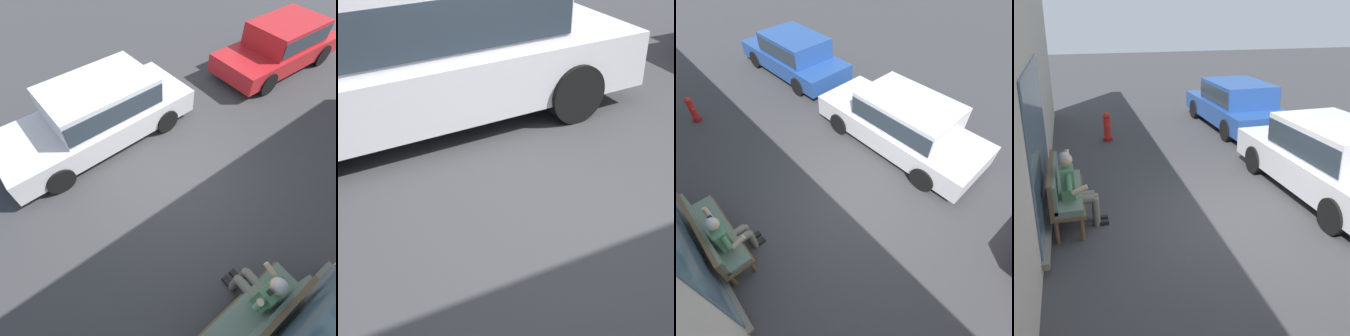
{
  "view_description": "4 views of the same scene",
  "coord_description": "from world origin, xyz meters",
  "views": [
    {
      "loc": [
        2.19,
        2.6,
        4.77
      ],
      "look_at": [
        0.47,
        0.36,
        1.16
      ],
      "focal_mm": 28.0,
      "sensor_mm": 36.0,
      "label": 1
    },
    {
      "loc": [
        2.03,
        2.6,
        2.43
      ],
      "look_at": [
        0.88,
        0.37,
        0.87
      ],
      "focal_mm": 55.0,
      "sensor_mm": 36.0,
      "label": 2
    },
    {
      "loc": [
        -2.57,
        2.6,
        5.04
      ],
      "look_at": [
        0.27,
        0.12,
        0.89
      ],
      "focal_mm": 28.0,
      "sensor_mm": 36.0,
      "label": 3
    },
    {
      "loc": [
        -6.15,
        2.6,
        3.52
      ],
      "look_at": [
        0.75,
        0.76,
        0.79
      ],
      "focal_mm": 45.0,
      "sensor_mm": 36.0,
      "label": 4
    }
  ],
  "objects": [
    {
      "name": "parked_car_mid",
      "position": [
        0.56,
        -2.17,
        0.81
      ],
      "size": [
        4.69,
        1.99,
        1.5
      ],
      "color": "silver",
      "rests_on": "ground_plane"
    },
    {
      "name": "ground_plane",
      "position": [
        0.0,
        0.0,
        0.0
      ],
      "size": [
        60.0,
        60.0,
        0.0
      ],
      "primitive_type": "plane",
      "color": "#38383A"
    }
  ]
}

